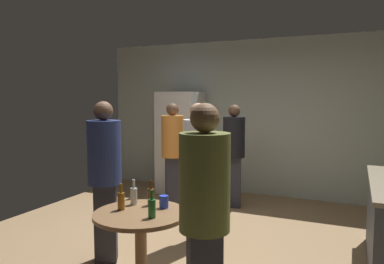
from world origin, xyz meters
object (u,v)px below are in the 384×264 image
Objects in this scene: beer_bottle_green at (152,208)px; person_in_orange_shirt at (173,147)px; person_in_navy_shirt at (105,169)px; person_in_white_shirt at (198,162)px; beer_bottle_clear at (134,195)px; beer_bottle_brown at (151,196)px; beer_bottle_amber at (121,200)px; plastic_cup_blue at (164,202)px; person_in_olive_shirt at (205,208)px; foreground_table at (141,224)px; person_in_black_shirt at (234,148)px; refrigerator at (180,142)px.

beer_bottle_green is 0.14× the size of person_in_orange_shirt.
person_in_orange_shirt reaches higher than beer_bottle_green.
person_in_orange_shirt is 0.97× the size of person_in_navy_shirt.
beer_bottle_green is 1.38m from person_in_white_shirt.
beer_bottle_clear is at bearing 143.02° from beer_bottle_green.
person_in_navy_shirt is at bearing 162.48° from beer_bottle_brown.
beer_bottle_amber is at bearing -17.71° from person_in_orange_shirt.
person_in_white_shirt is (0.17, 1.29, 0.14)m from beer_bottle_amber.
beer_bottle_green is at bearing -81.86° from plastic_cup_blue.
beer_bottle_amber is at bearing -126.07° from beer_bottle_brown.
beer_bottle_brown is at bearing 42.43° from person_in_navy_shirt.
beer_bottle_brown is at bearing 169.66° from plastic_cup_blue.
beer_bottle_amber is 0.36m from beer_bottle_green.
plastic_cup_blue is at bearing 98.14° from beer_bottle_green.
beer_bottle_clear is 1.08m from person_in_olive_shirt.
foreground_table is at bearing -43.95° from beer_bottle_clear.
person_in_orange_shirt is 0.97× the size of person_in_olive_shirt.
person_in_olive_shirt is 1.02× the size of person_in_white_shirt.
person_in_white_shirt reaches higher than beer_bottle_amber.
person_in_black_shirt is at bearing -20.37° from person_in_olive_shirt.
refrigerator is 3.53m from foreground_table.
person_in_navy_shirt is at bearing 139.15° from beer_bottle_amber.
beer_bottle_clear is 2.09× the size of plastic_cup_blue.
beer_bottle_amber is 1.02m from person_in_olive_shirt.
person_in_olive_shirt reaches higher than person_in_white_shirt.
beer_bottle_green is 0.14× the size of person_in_navy_shirt.
person_in_white_shirt is at bearing -10.08° from person_in_olive_shirt.
beer_bottle_green is 0.14× the size of person_in_olive_shirt.
person_in_black_shirt is (-0.23, 2.88, 0.11)m from beer_bottle_green.
person_in_navy_shirt is (-0.82, 0.24, 0.18)m from plastic_cup_blue.
foreground_table is at bearing 152.18° from beer_bottle_green.
beer_bottle_green is 0.42m from beer_bottle_clear.
beer_bottle_amber is 0.14× the size of person_in_orange_shirt.
person_in_black_shirt is at bearing 87.63° from beer_bottle_clear.
foreground_table is (1.23, -3.30, -0.27)m from refrigerator.
refrigerator reaches higher than beer_bottle_amber.
person_in_navy_shirt is 1.00× the size of person_in_olive_shirt.
plastic_cup_blue is at bearing -9.22° from person_in_orange_shirt.
refrigerator is 7.83× the size of beer_bottle_brown.
refrigerator is at bearing 110.40° from foreground_table.
person_in_olive_shirt is at bearing -21.97° from beer_bottle_amber.
foreground_table is 3.48× the size of beer_bottle_clear.
person_in_olive_shirt reaches higher than beer_bottle_green.
person_in_olive_shirt reaches higher than plastic_cup_blue.
beer_bottle_clear is at bearing -5.58° from person_in_white_shirt.
person_in_black_shirt reaches higher than beer_bottle_clear.
plastic_cup_blue is at bearing 9.87° from person_in_white_shirt.
person_in_white_shirt reaches higher than plastic_cup_blue.
beer_bottle_green is 2.89m from person_in_black_shirt.
plastic_cup_blue is (0.31, 0.20, -0.03)m from beer_bottle_amber.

